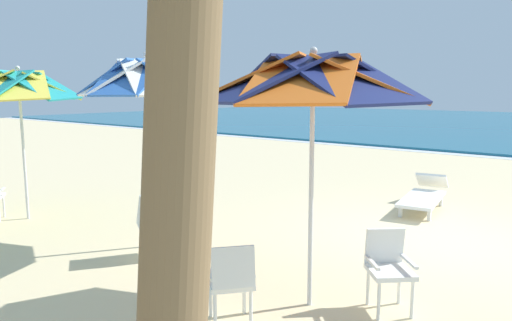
# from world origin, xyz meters

# --- Properties ---
(ground_plane) EXTENTS (80.00, 80.00, 0.00)m
(ground_plane) POSITION_xyz_m (0.00, 0.00, 0.00)
(ground_plane) COLOR beige
(beach_umbrella_0) EXTENTS (2.47, 2.47, 2.78)m
(beach_umbrella_0) POSITION_xyz_m (-0.43, -3.14, 2.42)
(beach_umbrella_0) COLOR silver
(beach_umbrella_0) RESTS_ON ground
(plastic_chair_0) EXTENTS (0.63, 0.63, 0.87)m
(plastic_chair_0) POSITION_xyz_m (-0.77, -4.04, 0.50)
(plastic_chair_0) COLOR white
(plastic_chair_0) RESTS_ON ground
(plastic_chair_1) EXTENTS (0.63, 0.63, 0.87)m
(plastic_chair_1) POSITION_xyz_m (0.27, -2.69, 0.50)
(plastic_chair_1) COLOR white
(plastic_chair_1) RESTS_ON ground
(beach_umbrella_1) EXTENTS (1.98, 1.98, 2.88)m
(beach_umbrella_1) POSITION_xyz_m (-3.36, -2.98, 2.47)
(beach_umbrella_1) COLOR silver
(beach_umbrella_1) RESTS_ON ground
(plastic_chair_2) EXTENTS (0.61, 0.62, 0.87)m
(plastic_chair_2) POSITION_xyz_m (-2.97, -3.28, 0.50)
(plastic_chair_2) COLOR white
(plastic_chair_2) RESTS_ON ground
(beach_umbrella_2) EXTENTS (2.18, 2.18, 2.77)m
(beach_umbrella_2) POSITION_xyz_m (-6.36, -3.43, 2.39)
(beach_umbrella_2) COLOR silver
(beach_umbrella_2) RESTS_ON ground
(sun_lounger_1) EXTENTS (0.97, 2.22, 0.62)m
(sun_lounger_1) POSITION_xyz_m (-0.99, 1.88, 0.28)
(sun_lounger_1) COLOR white
(sun_lounger_1) RESTS_ON ground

